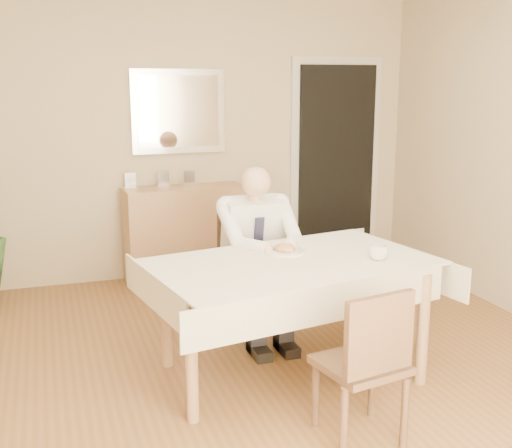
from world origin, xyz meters
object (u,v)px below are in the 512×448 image
object	(u,v)px
seated_man	(260,247)
coffee_mug	(378,253)
chair_near	(368,359)
dining_table	(291,274)
chair_far	(248,265)
sideboard	(185,233)

from	to	relation	value
seated_man	coffee_mug	distance (m)	0.91
chair_near	seated_man	distance (m)	1.48
dining_table	chair_near	distance (m)	0.89
chair_far	coffee_mug	world-z (taller)	chair_far
chair_near	coffee_mug	world-z (taller)	coffee_mug
dining_table	chair_far	xyz separation A→B (m)	(0.00, 0.88, -0.19)
chair_near	coffee_mug	xyz separation A→B (m)	(0.44, 0.72, 0.33)
sideboard	coffee_mug	bearing A→B (deg)	-76.70
chair_far	coffee_mug	bearing A→B (deg)	-63.00
dining_table	sideboard	xyz separation A→B (m)	(-0.20, 2.18, -0.23)
chair_near	chair_far	bearing A→B (deg)	81.79
chair_far	sideboard	world-z (taller)	sideboard
dining_table	sideboard	distance (m)	2.20
dining_table	chair_near	xyz separation A→B (m)	(0.07, -0.87, -0.20)
seated_man	chair_near	bearing A→B (deg)	-87.16
chair_near	seated_man	size ratio (longest dim) A/B	0.68
dining_table	sideboard	bearing A→B (deg)	84.91
dining_table	chair_far	distance (m)	0.90
seated_man	sideboard	world-z (taller)	seated_man
chair_far	coffee_mug	xyz separation A→B (m)	(0.52, -1.03, 0.32)
coffee_mug	sideboard	xyz separation A→B (m)	(-0.72, 2.33, -0.36)
coffee_mug	sideboard	distance (m)	2.46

